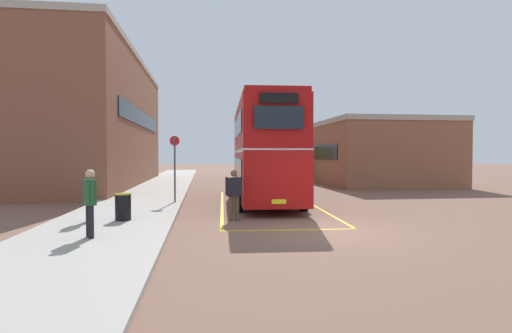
# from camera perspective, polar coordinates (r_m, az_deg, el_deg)

# --- Properties ---
(ground_plane) EXTENTS (135.60, 135.60, 0.00)m
(ground_plane) POSITION_cam_1_polar(r_m,az_deg,el_deg) (26.25, 0.27, -3.30)
(ground_plane) COLOR brown
(sidewalk_left) EXTENTS (4.00, 57.60, 0.14)m
(sidewalk_left) POSITION_cam_1_polar(r_m,az_deg,el_deg) (28.55, -13.45, -2.80)
(sidewalk_left) COLOR #A39E93
(sidewalk_left) RESTS_ON ground
(brick_building_left) EXTENTS (5.76, 22.11, 9.38)m
(brick_building_left) POSITION_cam_1_polar(r_m,az_deg,el_deg) (31.82, -21.00, 5.93)
(brick_building_left) COLOR brown
(brick_building_left) RESTS_ON ground
(depot_building_right) EXTENTS (8.75, 14.98, 4.88)m
(depot_building_right) POSITION_cam_1_polar(r_m,az_deg,el_deg) (34.49, 15.28, 1.90)
(depot_building_right) COLOR brown
(depot_building_right) RESTS_ON ground
(double_decker_bus) EXTENTS (3.22, 10.49, 4.75)m
(double_decker_bus) POSITION_cam_1_polar(r_m,az_deg,el_deg) (19.27, 1.13, 2.36)
(double_decker_bus) COLOR black
(double_decker_bus) RESTS_ON ground
(single_deck_bus) EXTENTS (2.92, 8.54, 3.02)m
(single_deck_bus) POSITION_cam_1_polar(r_m,az_deg,el_deg) (39.06, 3.19, 0.75)
(single_deck_bus) COLOR black
(single_deck_bus) RESTS_ON ground
(pedestrian_boarding) EXTENTS (0.59, 0.25, 1.77)m
(pedestrian_boarding) POSITION_cam_1_polar(r_m,az_deg,el_deg) (13.87, -3.16, -3.51)
(pedestrian_boarding) COLOR #473828
(pedestrian_boarding) RESTS_ON ground
(pedestrian_waiting_near) EXTENTS (0.38, 0.53, 1.68)m
(pedestrian_waiting_near) POSITION_cam_1_polar(r_m,az_deg,el_deg) (13.90, -22.72, -3.32)
(pedestrian_waiting_near) COLOR #2D2D38
(pedestrian_waiting_near) RESTS_ON sidewalk_left
(pedestrian_waiting_far) EXTENTS (0.44, 0.55, 1.77)m
(pedestrian_waiting_far) POSITION_cam_1_polar(r_m,az_deg,el_deg) (11.22, -22.58, -4.16)
(pedestrian_waiting_far) COLOR black
(pedestrian_waiting_far) RESTS_ON sidewalk_left
(litter_bin) EXTENTS (0.54, 0.54, 0.88)m
(litter_bin) POSITION_cam_1_polar(r_m,az_deg,el_deg) (13.89, -18.39, -5.46)
(litter_bin) COLOR black
(litter_bin) RESTS_ON sidewalk_left
(bus_stop_sign) EXTENTS (0.44, 0.08, 3.00)m
(bus_stop_sign) POSITION_cam_1_polar(r_m,az_deg,el_deg) (18.48, -11.49, 0.53)
(bus_stop_sign) COLOR #4C4C51
(bus_stop_sign) RESTS_ON sidewalk_left
(bay_marking_yellow) EXTENTS (4.82, 12.58, 0.01)m
(bay_marking_yellow) POSITION_cam_1_polar(r_m,az_deg,el_deg) (17.51, 1.94, -5.81)
(bay_marking_yellow) COLOR gold
(bay_marking_yellow) RESTS_ON ground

